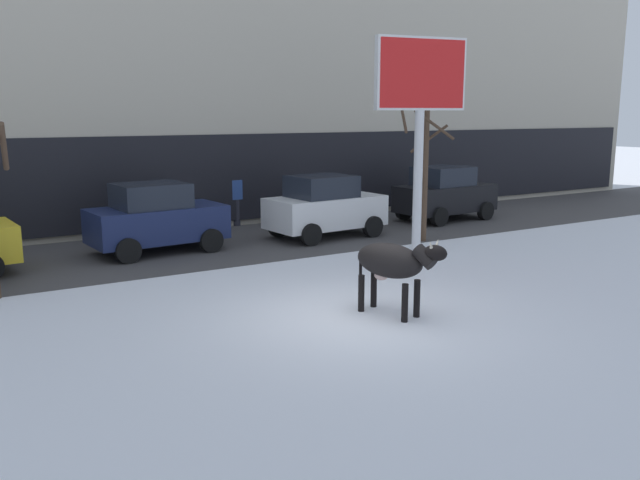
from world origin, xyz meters
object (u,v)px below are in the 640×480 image
Objects in this scene: cow_black at (393,263)px; car_white_hatchback at (325,206)px; pedestrian_near_billboard at (236,199)px; car_black_hatchback at (445,194)px; bare_tree_far_back at (425,158)px; billboard at (421,87)px; car_navy_hatchback at (156,218)px.

car_white_hatchback reaches higher than cow_black.
pedestrian_near_billboard is at bearing 113.82° from car_white_hatchback.
car_black_hatchback is at bearing -21.76° from pedestrian_near_billboard.
bare_tree_far_back is at bearing -55.90° from pedestrian_near_billboard.
bare_tree_far_back reaches higher than cow_black.
billboard is 1.54× the size of car_navy_hatchback.
pedestrian_near_billboard is (-1.43, 3.23, -0.05)m from car_white_hatchback.
billboard is 7.71m from car_navy_hatchback.
bare_tree_far_back is (3.55, -5.24, 1.53)m from pedestrian_near_billboard.
car_white_hatchback is 0.79× the size of bare_tree_far_back.
car_navy_hatchback is 4.51m from pedestrian_near_billboard.
billboard reaches higher than car_black_hatchback.
billboard is 7.69m from pedestrian_near_billboard.
car_navy_hatchback is 2.09× the size of pedestrian_near_billboard.
car_navy_hatchback is (-5.85, 3.72, -3.39)m from billboard.
car_black_hatchback is at bearing 6.17° from car_white_hatchback.
car_black_hatchback is 7.18m from pedestrian_near_billboard.
car_white_hatchback and car_black_hatchback have the same top height.
cow_black is 7.87m from car_white_hatchback.
car_navy_hatchback and car_white_hatchback have the same top height.
car_white_hatchback is at bearing -173.83° from car_black_hatchback.
car_navy_hatchback is at bearing 147.52° from billboard.
cow_black is at bearing -98.66° from pedestrian_near_billboard.
pedestrian_near_billboard is (3.56, 2.77, -0.05)m from car_navy_hatchback.
cow_black is 0.35× the size of billboard.
pedestrian_near_billboard is (1.60, 10.50, -0.11)m from cow_black.
car_white_hatchback is 5.28m from car_black_hatchback.
car_navy_hatchback is 5.01m from car_white_hatchback.
car_white_hatchback is (-0.86, 3.26, -3.39)m from billboard.
billboard is 2.61m from bare_tree_far_back.
billboard is 1.54× the size of car_white_hatchback.
bare_tree_far_back is (2.12, -2.01, 1.48)m from car_white_hatchback.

